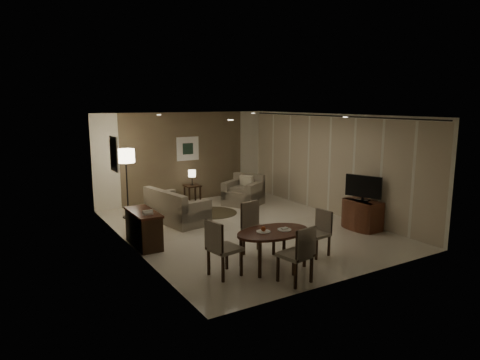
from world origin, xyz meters
TOP-DOWN VIEW (x-y plane):
  - room_shell at (0.00, 0.40)m, footprint 5.50×7.00m
  - taupe_accent at (0.00, 3.48)m, footprint 3.96×0.03m
  - curtain_wall at (2.68, 0.00)m, footprint 0.08×6.70m
  - curtain_rod at (2.68, 0.00)m, footprint 0.03×6.80m
  - art_back_frame at (0.10, 3.46)m, footprint 0.72×0.03m
  - art_back_canvas at (0.10, 3.44)m, footprint 0.34×0.01m
  - art_left_frame at (-2.72, 1.20)m, footprint 0.03×0.60m
  - art_left_canvas at (-2.71, 1.20)m, footprint 0.01×0.46m
  - downlight_nl at (-1.40, -1.80)m, footprint 0.10×0.10m
  - downlight_nr at (1.40, -1.80)m, footprint 0.10×0.10m
  - downlight_fl at (-1.40, 1.80)m, footprint 0.10×0.10m
  - downlight_fr at (1.40, 1.80)m, footprint 0.10×0.10m
  - console_desk at (-2.49, 0.00)m, footprint 0.48×1.20m
  - telephone at (-2.49, -0.30)m, footprint 0.20×0.14m
  - tv_cabinet at (2.40, -1.50)m, footprint 0.48×0.90m
  - flat_tv at (2.38, -1.50)m, footprint 0.36×0.85m
  - dining_table at (-0.83, -2.35)m, footprint 1.44×0.90m
  - chair_near at (-0.92, -3.11)m, footprint 0.56×0.56m
  - chair_far at (-0.71, -1.71)m, footprint 0.62×0.62m
  - chair_left at (-1.79, -2.26)m, footprint 0.57×0.57m
  - chair_right at (0.25, -2.31)m, footprint 0.48×0.48m
  - plate_a at (-1.01, -2.30)m, footprint 0.26×0.26m
  - plate_b at (-0.61, -2.40)m, footprint 0.26×0.26m
  - fruit_apple at (-1.01, -2.30)m, footprint 0.09×0.09m
  - napkin at (-0.61, -2.40)m, footprint 0.12×0.08m
  - round_rug at (0.00, 1.67)m, footprint 1.34×1.34m
  - sofa at (-1.16, 1.39)m, footprint 1.91×1.20m
  - armchair at (1.23, 2.05)m, footprint 1.30×1.32m
  - side_table at (0.00, 2.97)m, footprint 0.44×0.44m
  - table_lamp at (0.00, 2.97)m, footprint 0.22×0.22m
  - floor_lamp at (-2.12, 2.39)m, footprint 0.46×0.46m

SIDE VIEW (x-z plane):
  - round_rug at x=0.00m, z-range 0.00..0.01m
  - side_table at x=0.00m, z-range 0.00..0.56m
  - dining_table at x=-0.83m, z-range 0.00..0.68m
  - tv_cabinet at x=2.40m, z-range 0.00..0.70m
  - console_desk at x=-2.49m, z-range 0.00..0.75m
  - sofa at x=-1.16m, z-range 0.00..0.83m
  - armchair at x=1.23m, z-range 0.00..0.88m
  - chair_right at x=0.25m, z-range 0.00..0.90m
  - chair_near at x=-0.92m, z-range 0.00..0.99m
  - chair_left at x=-1.79m, z-range 0.00..1.01m
  - chair_far at x=-0.71m, z-range 0.00..1.05m
  - plate_a at x=-1.01m, z-range 0.68..0.69m
  - plate_b at x=-0.61m, z-range 0.68..0.69m
  - napkin at x=-0.61m, z-range 0.69..0.72m
  - fruit_apple at x=-1.01m, z-range 0.69..0.78m
  - telephone at x=-2.49m, z-range 0.76..0.85m
  - table_lamp at x=0.00m, z-range 0.56..1.06m
  - floor_lamp at x=-2.12m, z-range 0.00..1.81m
  - flat_tv at x=2.38m, z-range 0.72..1.32m
  - curtain_wall at x=2.68m, z-range 0.03..2.61m
  - taupe_accent at x=0.00m, z-range 0.00..2.70m
  - room_shell at x=0.00m, z-range 0.00..2.70m
  - art_back_frame at x=0.10m, z-range 1.24..1.96m
  - art_back_canvas at x=0.10m, z-range 1.43..1.77m
  - art_left_frame at x=-2.72m, z-range 1.45..2.25m
  - art_left_canvas at x=-2.71m, z-range 1.53..2.17m
  - curtain_rod at x=2.68m, z-range 2.62..2.66m
  - downlight_nl at x=-1.40m, z-range 2.68..2.69m
  - downlight_nr at x=1.40m, z-range 2.68..2.69m
  - downlight_fl at x=-1.40m, z-range 2.68..2.69m
  - downlight_fr at x=1.40m, z-range 2.68..2.69m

